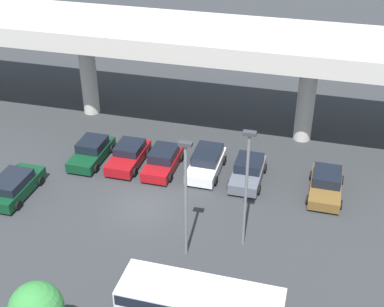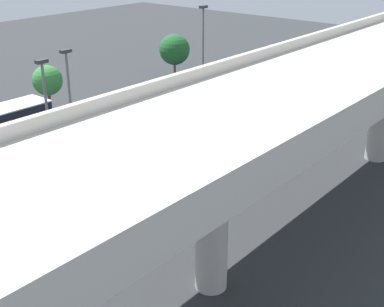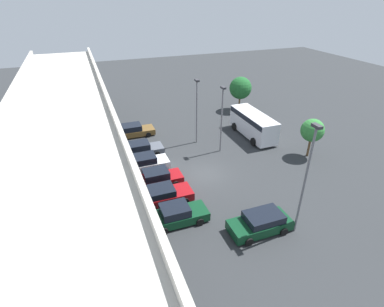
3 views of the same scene
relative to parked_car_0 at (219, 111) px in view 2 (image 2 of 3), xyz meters
name	(u,v)px [view 2 (image 2 of 3)]	position (x,y,z in m)	size (l,w,h in m)	color
ground_plane	(153,154)	(8.55, 0.92, -0.72)	(113.58, 113.58, 0.00)	#2D3033
highway_overpass	(322,88)	(8.55, 12.64, 6.02)	(54.34, 7.97, 8.12)	#BCB7AD
parked_car_0	(219,111)	(0.00, 0.00, 0.00)	(2.26, 4.61, 1.48)	#0C381E
parked_car_1	(256,137)	(3.00, 5.43, -0.03)	(2.15, 4.54, 1.52)	#0C381E
parked_car_2	(235,150)	(5.76, 5.65, -0.04)	(2.19, 4.46, 1.45)	maroon
parked_car_3	(210,162)	(8.37, 5.61, -0.01)	(2.11, 4.49, 1.52)	maroon
parked_car_4	(184,180)	(11.38, 6.06, 0.03)	(2.20, 4.43, 1.55)	silver
parked_car_5	(144,198)	(14.37, 5.75, -0.01)	(2.17, 4.38, 1.53)	#515660
parked_car_6	(64,237)	(19.55, 5.61, -0.05)	(2.23, 4.70, 1.46)	brown
lamp_post_near_aisle	(47,112)	(15.27, -0.88, 3.64)	(0.70, 0.35, 7.37)	slate
lamp_post_mid_lot	(70,96)	(12.34, -2.54, 3.57)	(0.70, 0.35, 7.22)	slate
lamp_post_by_overpass	(203,51)	(-0.91, -2.40, 4.23)	(0.70, 0.35, 8.50)	slate
tree_front_left	(174,50)	(-7.17, -10.98, 2.20)	(3.04, 3.04, 4.45)	brown
tree_front_centre	(47,81)	(8.08, -10.86, 2.25)	(2.38, 2.38, 4.17)	brown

